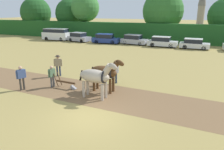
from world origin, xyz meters
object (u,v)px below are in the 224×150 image
Objects in this scene: parked_car_center at (134,40)px; parked_car_center_right at (162,42)px; church_spire at (202,2)px; farmer_onlooker_left at (21,76)px; farmer_beside_team at (115,71)px; farmer_onlooker_right at (58,64)px; tree_left at (70,14)px; farmer_at_plow at (52,75)px; draft_horse_lead_right at (105,72)px; parked_van at (56,34)px; plow at (67,84)px; parked_car_left at (79,37)px; tree_center at (163,11)px; parked_car_right at (194,44)px; tree_far_left at (36,13)px; parked_car_center_left at (106,39)px; tree_center_left at (85,8)px; draft_horse_lead_left at (96,76)px.

parked_car_center is 4.66m from parked_car_center_right.
church_spire is 61.29m from farmer_onlooker_left.
farmer_beside_team is (-4.96, -56.30, -6.54)m from church_spire.
parked_car_center_right is at bearing -96.94° from church_spire.
farmer_onlooker_right is (0.38, 3.75, 0.06)m from farmer_onlooker_left.
tree_left reaches higher than farmer_at_plow.
parked_van is at bearing 135.74° from draft_horse_lead_right.
parked_car_left is (-11.33, 20.98, 0.43)m from plow.
tree_center is at bearing 141.66° from farmer_onlooker_right.
parked_van is (-17.77, -7.34, -4.05)m from tree_center.
farmer_at_plow is 22.73m from parked_car_right.
farmer_onlooker_left is at bearing -51.47° from tree_far_left.
tree_center is 28.16m from draft_horse_lead_right.
parked_car_center reaches higher than parked_car_center_right.
parked_van is 9.89m from parked_car_center_left.
farmer_at_plow is (11.84, -26.82, -4.85)m from tree_center_left.
parked_car_center_right is (0.45, 21.63, -0.68)m from draft_horse_lead_left.
parked_car_center_left is at bearing 162.13° from farmer_onlooker_right.
tree_far_left reaches higher than farmer_onlooker_left.
parked_car_center_left is at bearing 10.94° from parked_car_left.
farmer_onlooker_left is at bearing -148.67° from plow.
draft_horse_lead_right is 0.52× the size of parked_van.
tree_center_left is 10.20m from parked_car_center_left.
parked_van reaches higher than farmer_onlooker_right.
tree_center is 4.86× the size of farmer_onlooker_right.
tree_far_left is at bearing 169.35° from parked_car_right.
draft_horse_lead_right is 0.60× the size of parked_car_center.
farmer_beside_team is 0.97× the size of farmer_onlooker_left.
plow is 1.30m from farmer_at_plow.
parked_van is at bearing -78.08° from tree_left.
church_spire is 8.36× the size of farmer_onlooker_left.
farmer_at_plow reaches higher than parked_car_center.
draft_horse_lead_right is at bearing -59.04° from tree_center_left.
church_spire is 42.68m from parked_car_left.
parked_van is at bearing 146.43° from farmer_onlooker_left.
parked_car_left is (-14.05, 20.52, -0.61)m from draft_horse_lead_right.
parked_car_left reaches higher than parked_car_right.
parked_car_left is (4.76, -0.03, -0.32)m from parked_van.
tree_left is 4.47× the size of farmer_onlooker_left.
farmer_onlooker_left is (-4.43, -29.81, -4.12)m from tree_center.
church_spire is 59.79m from farmer_at_plow.
draft_horse_lead_right is 1.86m from farmer_beside_team.
draft_horse_lead_left reaches higher than draft_horse_lead_right.
church_spire is at bearing 88.39° from draft_horse_lead_right.
parked_van is at bearing -118.84° from tree_center_left.
tree_far_left is 34.43m from parked_car_right.
parked_van is at bearing -170.99° from parked_car_center.
draft_horse_lead_left is at bearing -94.86° from church_spire.
parked_car_left is 14.43m from parked_car_center_right.
parked_car_center_right is (28.96, -6.71, -3.97)m from tree_far_left.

